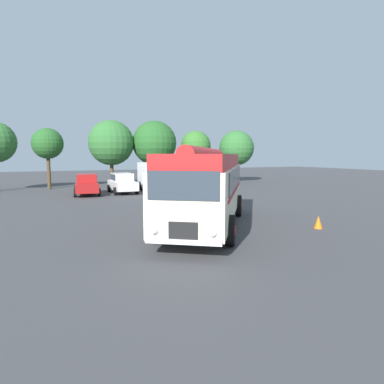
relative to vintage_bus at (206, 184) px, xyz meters
The scene contains 11 objects.
ground_plane 1.94m from the vintage_bus, behind, with size 120.00×120.00×0.00m, color #3D3D3F.
vintage_bus is the anchor object (origin of this frame).
car_near_left 15.18m from the vintage_bus, 101.62° to the left, with size 2.34×4.38×1.66m.
car_mid_left 15.03m from the vintage_bus, 90.54° to the left, with size 2.01×4.22×1.66m.
box_van 15.32m from the vintage_bus, 79.71° to the left, with size 2.69×5.91×2.50m.
tree_left_of_centre 22.38m from the vintage_bus, 104.29° to the left, with size 2.87×2.87×5.68m.
tree_centre 21.99m from the vintage_bus, 88.51° to the left, with size 4.57×4.57×6.70m.
tree_right_of_centre 21.95m from the vintage_bus, 76.87° to the left, with size 4.64×4.64×6.75m.
tree_far_right 22.68m from the vintage_bus, 65.42° to the left, with size 3.27×3.27×5.79m.
tree_extra_right 25.82m from the vintage_bus, 54.80° to the left, with size 4.07×4.07×6.02m.
traffic_cone 5.14m from the vintage_bus, 29.61° to the right, with size 0.36×0.36×0.55m, color orange.
Camera 1 is at (-6.49, -13.31, 3.18)m, focal length 32.00 mm.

